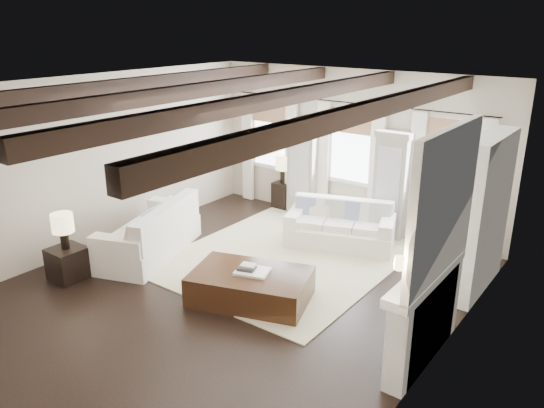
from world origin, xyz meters
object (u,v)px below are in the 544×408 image
Objects in this scene: sofa_back at (340,227)px; sofa_left at (152,234)px; side_table_front at (68,263)px; side_table_back at (283,195)px; ottoman at (251,286)px.

sofa_back is 0.88× the size of sofa_left.
side_table_front is 5.09m from side_table_back.
side_table_front is 0.89× the size of side_table_back.
sofa_back is 3.52m from sofa_left.
side_table_front is at bearing -99.08° from side_table_back.
sofa_back is 2.70m from ottoman.
ottoman is 3.28× the size of side_table_front.
sofa_back is 1.23× the size of ottoman.
sofa_back is 3.62× the size of side_table_back.
side_table_back is at bearing 80.92° from side_table_front.
side_table_front is at bearing -104.79° from sofa_left.
sofa_back is at bearing 44.09° from sofa_left.
sofa_back is 4.91m from side_table_front.
side_table_back is (-2.12, 1.08, -0.05)m from sofa_back.
sofa_back is at bearing 71.02° from ottoman.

